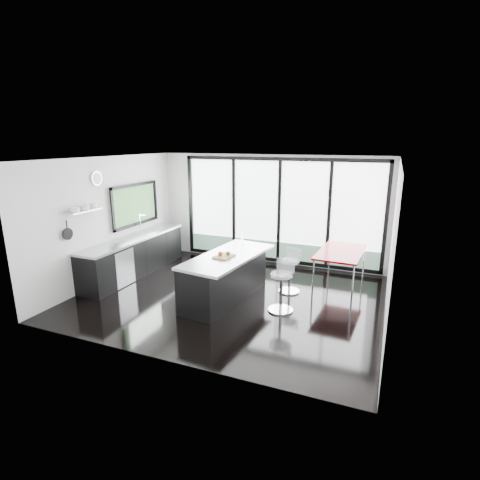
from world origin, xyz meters
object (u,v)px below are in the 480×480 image
at_px(island, 225,276).
at_px(bar_stool_far, 290,276).
at_px(bar_stool_near, 281,292).
at_px(red_table, 340,270).

distance_m(island, bar_stool_far, 1.40).
xyz_separation_m(island, bar_stool_far, (1.13, 0.82, -0.12)).
relative_size(bar_stool_near, red_table, 0.48).
xyz_separation_m(bar_stool_near, red_table, (0.86, 1.60, 0.04)).
bearing_deg(island, bar_stool_far, 36.09).
relative_size(island, red_table, 1.54).
bearing_deg(bar_stool_far, bar_stool_near, -70.29).
bearing_deg(bar_stool_near, bar_stool_far, 106.26).
bearing_deg(red_table, bar_stool_far, -146.00).
height_order(island, bar_stool_far, island).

